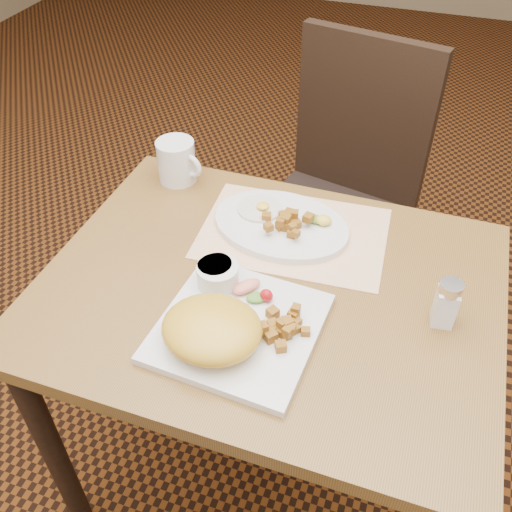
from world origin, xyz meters
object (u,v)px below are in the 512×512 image
object	(u,v)px
chair_far	(341,187)
coffee_mug	(177,161)
table	(268,321)
plate_oval	(281,225)
plate_square	(239,328)
salt_shaker	(446,303)

from	to	relation	value
chair_far	coffee_mug	size ratio (longest dim) A/B	8.05
table	coffee_mug	xyz separation A→B (m)	(-0.32, 0.28, 0.16)
chair_far	plate_oval	distance (m)	0.55
plate_oval	chair_far	bearing A→B (deg)	84.94
plate_square	coffee_mug	world-z (taller)	coffee_mug
plate_oval	salt_shaker	world-z (taller)	salt_shaker
plate_oval	salt_shaker	bearing A→B (deg)	-24.40
plate_square	chair_far	bearing A→B (deg)	87.92
chair_far	plate_square	size ratio (longest dim) A/B	3.46
table	chair_far	xyz separation A→B (m)	(0.01, 0.68, -0.10)
salt_shaker	coffee_mug	world-z (taller)	coffee_mug
plate_oval	coffee_mug	bearing A→B (deg)	160.68
coffee_mug	chair_far	bearing A→B (deg)	49.76
table	coffee_mug	bearing A→B (deg)	139.37
table	coffee_mug	size ratio (longest dim) A/B	7.47
chair_far	salt_shaker	bearing A→B (deg)	127.64
chair_far	salt_shaker	distance (m)	0.78
coffee_mug	plate_square	bearing A→B (deg)	-52.93
plate_oval	coffee_mug	size ratio (longest dim) A/B	2.53
salt_shaker	chair_far	bearing A→B (deg)	115.36
table	chair_far	size ratio (longest dim) A/B	0.93
plate_oval	coffee_mug	world-z (taller)	coffee_mug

